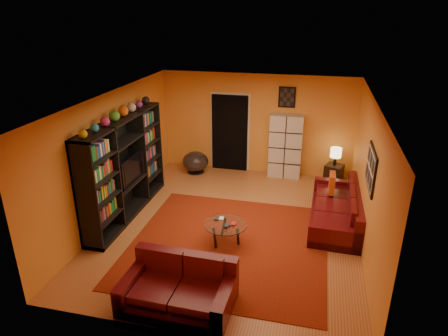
% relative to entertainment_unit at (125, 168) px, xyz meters
% --- Properties ---
extents(floor, '(6.00, 6.00, 0.00)m').
position_rel_entertainment_unit_xyz_m(floor, '(2.27, 0.00, -1.05)').
color(floor, '#9A5A2F').
rests_on(floor, ground).
extents(ceiling, '(6.00, 6.00, 0.00)m').
position_rel_entertainment_unit_xyz_m(ceiling, '(2.27, 0.00, 1.55)').
color(ceiling, white).
rests_on(ceiling, wall_back).
extents(wall_back, '(6.00, 0.00, 6.00)m').
position_rel_entertainment_unit_xyz_m(wall_back, '(2.27, 3.00, 0.25)').
color(wall_back, orange).
rests_on(wall_back, floor).
extents(wall_front, '(6.00, 0.00, 6.00)m').
position_rel_entertainment_unit_xyz_m(wall_front, '(2.27, -3.00, 0.25)').
color(wall_front, orange).
rests_on(wall_front, floor).
extents(wall_left, '(0.00, 6.00, 6.00)m').
position_rel_entertainment_unit_xyz_m(wall_left, '(-0.23, 0.00, 0.25)').
color(wall_left, orange).
rests_on(wall_left, floor).
extents(wall_right, '(0.00, 6.00, 6.00)m').
position_rel_entertainment_unit_xyz_m(wall_right, '(4.78, 0.00, 0.25)').
color(wall_right, orange).
rests_on(wall_right, floor).
extents(rug, '(3.60, 3.60, 0.01)m').
position_rel_entertainment_unit_xyz_m(rug, '(2.38, -0.70, -1.04)').
color(rug, '#63180B').
rests_on(rug, floor).
extents(doorway, '(0.95, 0.10, 2.04)m').
position_rel_entertainment_unit_xyz_m(doorway, '(1.57, 2.96, -0.03)').
color(doorway, black).
rests_on(doorway, floor).
extents(wall_art_right, '(0.03, 1.00, 0.70)m').
position_rel_entertainment_unit_xyz_m(wall_art_right, '(4.75, -0.30, 0.55)').
color(wall_art_right, black).
rests_on(wall_art_right, wall_right).
extents(wall_art_back, '(0.42, 0.03, 0.52)m').
position_rel_entertainment_unit_xyz_m(wall_art_back, '(3.02, 2.98, 1.00)').
color(wall_art_back, black).
rests_on(wall_art_back, wall_back).
extents(entertainment_unit, '(0.45, 3.00, 2.10)m').
position_rel_entertainment_unit_xyz_m(entertainment_unit, '(0.00, 0.00, 0.00)').
color(entertainment_unit, black).
rests_on(entertainment_unit, floor).
extents(tv, '(1.00, 0.13, 0.58)m').
position_rel_entertainment_unit_xyz_m(tv, '(0.05, 0.05, -0.04)').
color(tv, black).
rests_on(tv, entertainment_unit).
extents(sofa, '(1.04, 2.41, 0.85)m').
position_rel_entertainment_unit_xyz_m(sofa, '(4.42, 0.65, -0.77)').
color(sofa, '#460910').
rests_on(sofa, rug).
extents(loveseat, '(1.65, 1.02, 0.85)m').
position_rel_entertainment_unit_xyz_m(loveseat, '(2.01, -2.41, -0.77)').
color(loveseat, '#460910').
rests_on(loveseat, rug).
extents(throw_pillow, '(0.12, 0.42, 0.42)m').
position_rel_entertainment_unit_xyz_m(throw_pillow, '(4.22, 1.17, -0.42)').
color(throw_pillow, '#CA4B16').
rests_on(throw_pillow, sofa).
extents(coffee_table, '(0.80, 0.80, 0.40)m').
position_rel_entertainment_unit_xyz_m(coffee_table, '(2.31, -0.68, -0.69)').
color(coffee_table, silver).
rests_on(coffee_table, floor).
extents(storage_cabinet, '(0.83, 0.38, 1.65)m').
position_rel_entertainment_unit_xyz_m(storage_cabinet, '(3.07, 2.80, -0.23)').
color(storage_cabinet, beige).
rests_on(storage_cabinet, floor).
extents(bowl_chair, '(0.69, 0.69, 0.57)m').
position_rel_entertainment_unit_xyz_m(bowl_chair, '(0.74, 2.50, -0.75)').
color(bowl_chair, black).
rests_on(bowl_chair, floor).
extents(side_table, '(0.51, 0.51, 0.50)m').
position_rel_entertainment_unit_xyz_m(side_table, '(4.32, 2.59, -0.80)').
color(side_table, black).
rests_on(side_table, floor).
extents(table_lamp, '(0.27, 0.27, 0.45)m').
position_rel_entertainment_unit_xyz_m(table_lamp, '(4.32, 2.59, -0.24)').
color(table_lamp, black).
rests_on(table_lamp, side_table).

